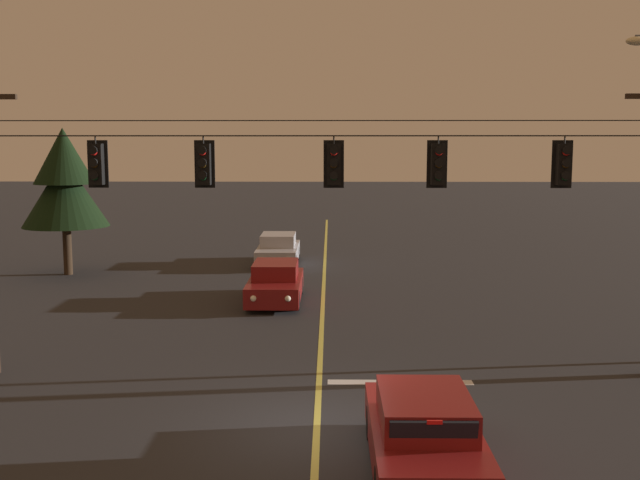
{
  "coord_description": "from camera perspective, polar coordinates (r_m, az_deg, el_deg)",
  "views": [
    {
      "loc": [
        0.26,
        -14.26,
        5.61
      ],
      "look_at": [
        0.0,
        4.45,
        3.15
      ],
      "focal_mm": 42.45,
      "sensor_mm": 36.0,
      "label": 1
    }
  ],
  "objects": [
    {
      "name": "ground_plane",
      "position": [
        15.33,
        -0.24,
        -13.98
      ],
      "size": [
        180.0,
        180.0,
        0.0
      ],
      "primitive_type": "plane",
      "color": "#28282B"
    },
    {
      "name": "lane_centre_stripe",
      "position": [
        24.37,
        0.17,
        -5.81
      ],
      "size": [
        0.14,
        60.0,
        0.01
      ],
      "primitive_type": "cube",
      "color": "#D1C64C",
      "rests_on": "ground"
    },
    {
      "name": "stop_bar_paint",
      "position": [
        18.09,
        6.06,
        -10.61
      ],
      "size": [
        3.4,
        0.36,
        0.01
      ],
      "primitive_type": "cube",
      "color": "silver",
      "rests_on": "ground"
    },
    {
      "name": "signal_span_assembly",
      "position": [
        17.82,
        -0.05,
        1.37
      ],
      "size": [
        17.68,
        0.32,
        7.13
      ],
      "color": "#2D2116",
      "rests_on": "ground"
    },
    {
      "name": "traffic_light_leftmost",
      "position": [
        18.54,
        -16.54,
        5.51
      ],
      "size": [
        0.48,
        0.41,
        1.22
      ],
      "color": "black"
    },
    {
      "name": "traffic_light_left_inner",
      "position": [
        17.95,
        -8.77,
        5.68
      ],
      "size": [
        0.48,
        0.41,
        1.22
      ],
      "color": "black"
    },
    {
      "name": "traffic_light_centre",
      "position": [
        17.71,
        1.04,
        5.74
      ],
      "size": [
        0.48,
        0.41,
        1.22
      ],
      "color": "black"
    },
    {
      "name": "traffic_light_right_inner",
      "position": [
        17.88,
        8.88,
        5.67
      ],
      "size": [
        0.48,
        0.41,
        1.22
      ],
      "color": "black"
    },
    {
      "name": "traffic_light_rightmost",
      "position": [
        18.52,
        17.92,
        5.46
      ],
      "size": [
        0.48,
        0.41,
        1.22
      ],
      "color": "black"
    },
    {
      "name": "car_waiting_near_lane",
      "position": [
        13.41,
        7.83,
        -14.31
      ],
      "size": [
        1.8,
        4.33,
        1.39
      ],
      "color": "maroon",
      "rests_on": "ground"
    },
    {
      "name": "car_oncoming_lead",
      "position": [
        26.59,
        -3.38,
        -3.28
      ],
      "size": [
        1.8,
        4.42,
        1.39
      ],
      "color": "maroon",
      "rests_on": "ground"
    },
    {
      "name": "car_oncoming_trailing",
      "position": [
        34.57,
        -3.17,
        -0.77
      ],
      "size": [
        1.8,
        4.42,
        1.39
      ],
      "color": "#A5A5AD",
      "rests_on": "ground"
    },
    {
      "name": "tree_verge_near",
      "position": [
        33.27,
        -18.7,
        4.14
      ],
      "size": [
        3.57,
        3.57,
        6.15
      ],
      "color": "#332316",
      "rests_on": "ground"
    }
  ]
}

